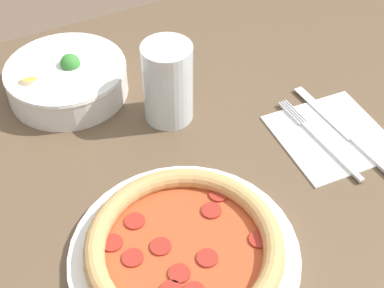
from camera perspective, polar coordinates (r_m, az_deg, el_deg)
The scene contains 7 objects.
dining_table at distance 0.84m, azimuth -1.61°, elevation -8.11°, with size 1.20×0.88×0.75m.
pizza at distance 0.66m, azimuth -0.84°, elevation -11.16°, with size 0.28×0.28×0.04m.
bowl at distance 0.89m, azimuth -13.21°, elevation 6.93°, with size 0.19×0.19×0.07m.
napkin at distance 0.83m, azimuth 14.66°, elevation 0.87°, with size 0.17×0.17×0.00m.
fork at distance 0.82m, azimuth 13.51°, elevation 0.46°, with size 0.02×0.19×0.00m.
knife at distance 0.84m, azimuth 16.17°, elevation 1.05°, with size 0.02×0.23×0.01m.
glass at distance 0.80m, azimuth -2.59°, elevation 6.53°, with size 0.08×0.08×0.13m.
Camera 1 is at (-0.21, -0.46, 1.31)m, focal length 50.00 mm.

